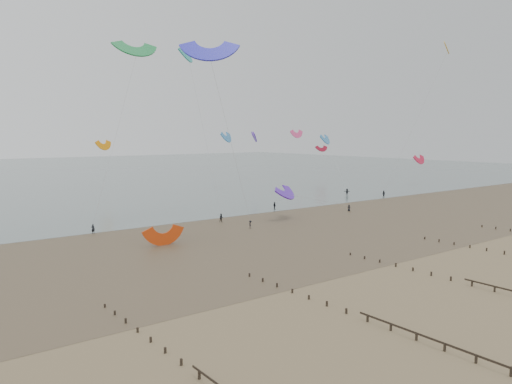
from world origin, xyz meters
The scene contains 6 objects.
ground centered at (0.00, 0.00, 0.00)m, with size 500.00×500.00×0.00m, color brown.
sea_and_shore centered at (-4.08, 34.40, 0.01)m, with size 500.00×665.00×0.03m.
kitesurfer_lead centered at (-20.07, 49.76, 0.85)m, with size 0.62×0.41×1.70m, color black.
kitesurfers centered at (29.32, 51.21, 0.87)m, with size 131.71×25.46×1.89m.
grounded_kite centered at (-14.37, 34.05, 0.00)m, with size 5.86×3.07×4.46m, color red, non-canonical shape.
kites_airborne centered at (-18.23, 82.69, 21.01)m, with size 245.73×109.72×41.02m.
Camera 1 is at (-49.06, -35.59, 17.26)m, focal length 35.00 mm.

